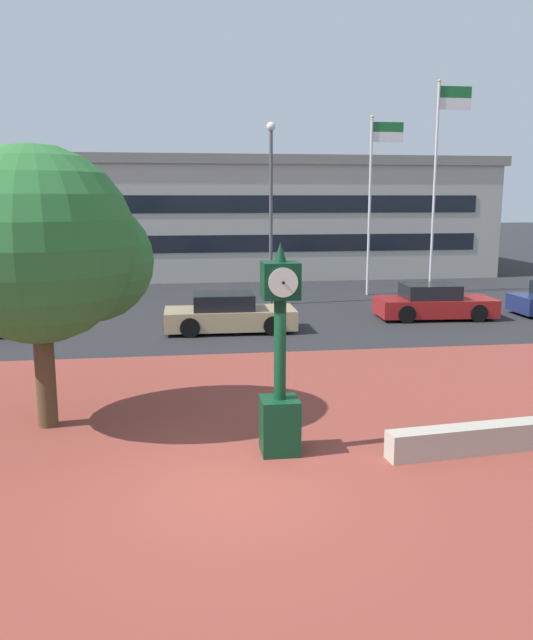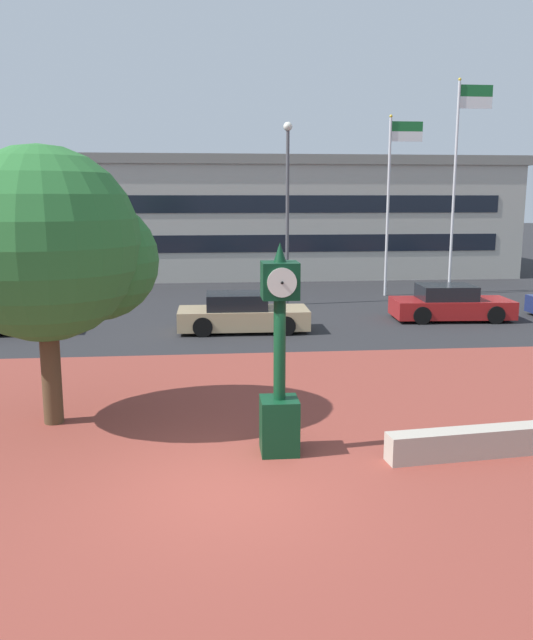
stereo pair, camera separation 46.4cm
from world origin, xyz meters
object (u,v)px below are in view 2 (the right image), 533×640
at_px(car_street_mid, 1,315).
at_px(civic_building, 233,216).
at_px(street_lamp_post, 287,197).
at_px(car_street_far, 242,314).
at_px(street_clock, 280,369).
at_px(car_street_near, 450,304).
at_px(plaza_tree, 55,248).
at_px(flagpole_primary, 392,192).
at_px(flagpole_secondary, 459,170).

xyz_separation_m(car_street_mid, civic_building, (8.63, 18.58, 2.74)).
distance_m(car_street_mid, street_lamp_post, 11.83).
bearing_deg(car_street_far, street_clock, 1.13).
relative_size(car_street_mid, street_lamp_post, 0.57).
bearing_deg(civic_building, car_street_mid, -114.93).
relative_size(street_clock, car_street_near, 0.85).
xyz_separation_m(plaza_tree, car_street_far, (4.08, 8.53, -2.88)).
xyz_separation_m(plaza_tree, flagpole_primary, (11.23, 15.91, 1.19)).
relative_size(flagpole_primary, street_lamp_post, 1.08).
xyz_separation_m(car_street_far, civic_building, (0.67, 19.16, 2.74)).
bearing_deg(car_street_near, street_lamp_post, -122.07).
bearing_deg(car_street_far, flagpole_secondary, 127.01).
bearing_deg(car_street_near, flagpole_primary, -171.45).
distance_m(plaza_tree, flagpole_secondary, 21.47).
relative_size(street_clock, plaza_tree, 0.68).
xyz_separation_m(flagpole_secondary, civic_building, (-9.51, 11.78, -2.28)).
distance_m(car_street_mid, car_street_far, 7.98).
bearing_deg(street_clock, plaza_tree, 153.45).
bearing_deg(car_street_far, car_street_mid, -93.05).
distance_m(plaza_tree, car_street_far, 9.89).
xyz_separation_m(street_clock, street_lamp_post, (2.20, 15.84, 2.93)).
distance_m(car_street_mid, civic_building, 20.67).
distance_m(street_clock, plaza_tree, 4.98).
height_order(car_street_near, civic_building, civic_building).
xyz_separation_m(flagpole_primary, civic_building, (-6.48, 11.78, -1.33)).
bearing_deg(flagpole_secondary, street_lamp_post, -164.87).
relative_size(car_street_near, car_street_far, 1.00).
distance_m(flagpole_primary, civic_building, 13.51).
bearing_deg(flagpole_secondary, civic_building, 128.91).
relative_size(car_street_far, flagpole_secondary, 0.46).
bearing_deg(plaza_tree, street_clock, -27.08).
bearing_deg(flagpole_secondary, car_street_mid, -159.45).
xyz_separation_m(flagpole_primary, street_lamp_post, (-4.95, -2.16, -0.20)).
distance_m(car_street_near, flagpole_secondary, 8.26).
distance_m(car_street_near, car_street_mid, 15.69).
bearing_deg(car_street_near, plaza_tree, -46.81).
bearing_deg(civic_building, car_street_near, -68.48).
relative_size(street_clock, street_lamp_post, 0.50).
height_order(street_clock, flagpole_primary, flagpole_primary).
distance_m(street_clock, car_street_far, 10.66).
distance_m(flagpole_secondary, street_lamp_post, 8.34).
bearing_deg(flagpole_secondary, street_clock, -119.48).
height_order(flagpole_secondary, street_lamp_post, flagpole_secondary).
bearing_deg(civic_building, street_lamp_post, -83.72).
distance_m(car_street_near, civic_building, 19.38).
xyz_separation_m(flagpole_secondary, street_lamp_post, (-7.97, -2.16, -1.15)).
xyz_separation_m(plaza_tree, flagpole_secondary, (14.26, 15.91, 2.14)).
bearing_deg(car_street_far, flagpole_primary, 136.96).
xyz_separation_m(plaza_tree, car_street_mid, (-3.89, 9.11, -2.88)).
distance_m(plaza_tree, flagpole_primary, 19.51).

